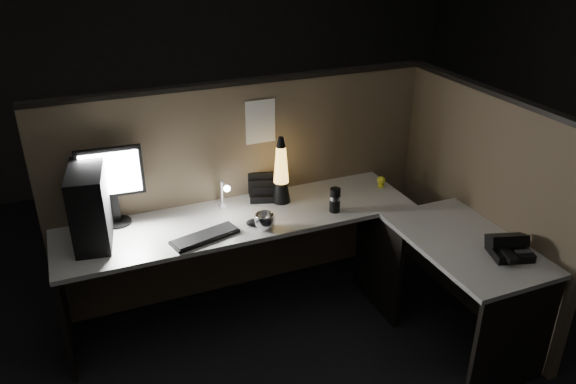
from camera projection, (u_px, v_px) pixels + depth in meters
name	position (u px, v px, depth m)	size (l,w,h in m)	color
floor	(298.00, 359.00, 3.47)	(6.00, 6.00, 0.00)	black
room_shell	(300.00, 107.00, 2.76)	(6.00, 6.00, 6.00)	silver
partition_back	(245.00, 190.00, 3.91)	(2.66, 0.06, 1.50)	brown
partition_right	(478.00, 207.00, 3.68)	(0.06, 1.66, 1.50)	brown
desk	(309.00, 253.00, 3.48)	(2.60, 1.60, 0.73)	beige
pc_tower	(90.00, 206.00, 3.24)	(0.20, 0.43, 0.46)	black
monitor	(111.00, 179.00, 3.40)	(0.39, 0.17, 0.50)	black
keyboard	(205.00, 237.00, 3.35)	(0.41, 0.14, 0.02)	black
mouse	(254.00, 222.00, 3.49)	(0.10, 0.07, 0.04)	black
clip_lamp	(225.00, 194.00, 3.60)	(0.04, 0.17, 0.22)	silver
organizer	(266.00, 191.00, 3.84)	(0.28, 0.26, 0.17)	black
lava_lamp	(281.00, 175.00, 3.71)	(0.12, 0.12, 0.46)	black
travel_mug	(335.00, 200.00, 3.63)	(0.07, 0.07, 0.16)	black
steel_mug	(265.00, 222.00, 3.44)	(0.13, 0.13, 0.10)	silver
figurine	(381.00, 180.00, 3.98)	(0.06, 0.06, 0.06)	#FFFD28
pinned_paper	(260.00, 122.00, 3.70)	(0.21, 0.00, 0.30)	white
desk_phone	(509.00, 247.00, 3.17)	(0.26, 0.26, 0.13)	black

